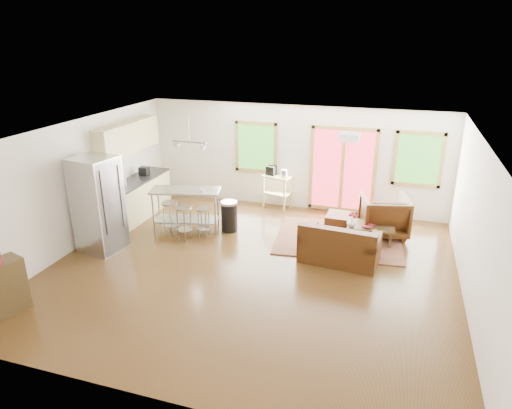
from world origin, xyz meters
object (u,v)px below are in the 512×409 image
(ottoman, at_px, (340,223))
(island, at_px, (186,202))
(coffee_table, at_px, (371,228))
(loveseat, at_px, (339,246))
(armchair, at_px, (384,214))
(rug, at_px, (338,239))
(kitchen_cart, at_px, (277,180))
(refrigerator, at_px, (99,205))

(ottoman, xyz_separation_m, island, (-3.33, -0.97, 0.46))
(coffee_table, xyz_separation_m, ottoman, (-0.71, 0.40, -0.14))
(loveseat, bearing_deg, armchair, 69.20)
(ottoman, bearing_deg, loveseat, -82.94)
(rug, xyz_separation_m, ottoman, (-0.04, 0.47, 0.19))
(ottoman, relative_size, kitchen_cart, 0.55)
(rug, relative_size, ottoman, 4.45)
(loveseat, bearing_deg, refrigerator, -164.17)
(armchair, bearing_deg, coffee_table, 51.25)
(coffee_table, distance_m, armchair, 0.57)
(coffee_table, bearing_deg, kitchen_cart, 150.22)
(loveseat, xyz_separation_m, kitchen_cart, (-1.94, 2.48, 0.42))
(refrigerator, distance_m, island, 1.90)
(refrigerator, distance_m, kitchen_cart, 4.40)
(rug, bearing_deg, kitchen_cart, 140.64)
(rug, relative_size, armchair, 2.65)
(rug, height_order, ottoman, ottoman)
(refrigerator, bearing_deg, rug, 30.91)
(ottoman, distance_m, refrigerator, 5.20)
(island, height_order, kitchen_cart, kitchen_cart)
(coffee_table, bearing_deg, refrigerator, -159.37)
(rug, distance_m, coffee_table, 0.74)
(loveseat, distance_m, refrigerator, 4.87)
(ottoman, relative_size, refrigerator, 0.30)
(loveseat, xyz_separation_m, island, (-3.51, 0.50, 0.35))
(coffee_table, height_order, kitchen_cart, kitchen_cart)
(rug, xyz_separation_m, kitchen_cart, (-1.80, 1.48, 0.72))
(armchair, xyz_separation_m, refrigerator, (-5.49, -2.47, 0.48))
(coffee_table, relative_size, island, 0.62)
(rug, height_order, coffee_table, coffee_table)
(coffee_table, height_order, armchair, armchair)
(coffee_table, distance_m, island, 4.08)
(coffee_table, xyz_separation_m, refrigerator, (-5.26, -1.98, 0.64))
(rug, relative_size, kitchen_cart, 2.46)
(armchair, bearing_deg, loveseat, 50.56)
(loveseat, relative_size, island, 0.96)
(ottoman, height_order, island, island)
(island, bearing_deg, kitchen_cart, 51.57)
(rug, xyz_separation_m, island, (-3.37, -0.50, 0.65))
(kitchen_cart, bearing_deg, armchair, -18.79)
(rug, distance_m, ottoman, 0.51)
(island, bearing_deg, rug, 8.48)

